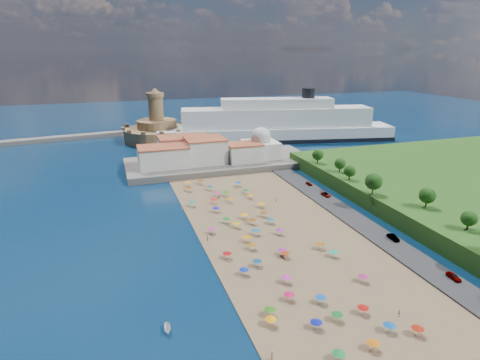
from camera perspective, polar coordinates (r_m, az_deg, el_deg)
name	(u,v)px	position (r m, az deg, el deg)	size (l,w,h in m)	color
ground	(253,228)	(127.98, 1.84, -6.90)	(700.00, 700.00, 0.00)	#071938
terrace	(221,162)	(195.77, -2.77, 2.51)	(90.00, 36.00, 3.00)	#59544C
jetty	(165,150)	(224.87, -10.63, 4.20)	(18.00, 70.00, 2.40)	#59544C
waterfront_buildings	(194,151)	(191.79, -6.61, 4.05)	(57.00, 29.00, 11.00)	silver
domed_building	(261,145)	(198.22, 2.95, 4.94)	(16.00, 16.00, 15.00)	silver
fortress	(157,130)	(252.82, -11.68, 6.94)	(40.00, 40.00, 32.40)	#98744C
cruise_ship	(277,126)	(249.64, 5.22, 7.73)	(146.46, 49.76, 31.69)	black
beach_parasols	(262,238)	(117.11, 3.10, -8.25)	(31.70, 116.82, 2.20)	gray
beachgoers	(237,220)	(131.32, -0.46, -5.68)	(35.03, 96.34, 1.89)	tan
parked_cars	(360,216)	(139.12, 16.72, -4.97)	(2.59, 78.90, 1.44)	gray
hillside_trees	(405,194)	(138.32, 22.39, -1.87)	(14.20, 107.11, 7.60)	#382314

